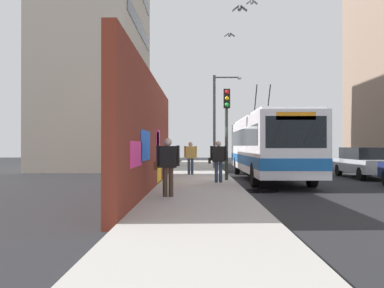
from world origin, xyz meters
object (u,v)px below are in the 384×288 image
at_px(city_bus, 267,145).
at_px(pedestrian_at_curb, 218,158).
at_px(traffic_light, 227,118).
at_px(pedestrian_midblock, 191,155).
at_px(pedestrian_near_wall, 168,162).
at_px(street_lamp, 218,114).
at_px(parked_car_silver, 365,162).

xyz_separation_m(city_bus, pedestrian_at_curb, (-3.25, 2.58, -0.55)).
bearing_deg(traffic_light, pedestrian_midblock, 24.34).
bearing_deg(traffic_light, pedestrian_at_curb, 158.85).
distance_m(pedestrian_at_curb, traffic_light, 2.08).
distance_m(pedestrian_at_curb, pedestrian_near_wall, 5.12).
xyz_separation_m(city_bus, street_lamp, (8.41, 2.02, 2.16)).
height_order(city_bus, traffic_light, city_bus).
height_order(parked_car_silver, street_lamp, street_lamp).
xyz_separation_m(parked_car_silver, pedestrian_at_curb, (-4.31, 7.78, 0.33)).
relative_size(pedestrian_at_curb, pedestrian_near_wall, 0.99).
height_order(pedestrian_midblock, street_lamp, street_lamp).
relative_size(city_bus, pedestrian_midblock, 6.87).
relative_size(pedestrian_midblock, pedestrian_near_wall, 0.99).
relative_size(pedestrian_midblock, traffic_light, 0.43).
relative_size(city_bus, street_lamp, 1.83).
bearing_deg(city_bus, street_lamp, 13.49).
distance_m(pedestrian_midblock, street_lamp, 7.63).
height_order(traffic_light, street_lamp, street_lamp).
xyz_separation_m(pedestrian_at_curb, traffic_light, (1.11, -0.43, 1.70)).
bearing_deg(pedestrian_near_wall, pedestrian_at_curb, -19.95).
distance_m(pedestrian_midblock, traffic_light, 4.35).
distance_m(city_bus, traffic_light, 3.24).
bearing_deg(city_bus, parked_car_silver, -78.47).
xyz_separation_m(city_bus, traffic_light, (-2.14, 2.15, 1.15)).
distance_m(pedestrian_at_curb, pedestrian_midblock, 4.90).
distance_m(city_bus, pedestrian_at_curb, 4.18).
xyz_separation_m(pedestrian_at_curb, pedestrian_midblock, (4.75, 1.22, 0.00)).
bearing_deg(parked_car_silver, pedestrian_midblock, 87.18).
bearing_deg(pedestrian_midblock, street_lamp, -14.45).
distance_m(parked_car_silver, pedestrian_at_curb, 8.90).
xyz_separation_m(pedestrian_midblock, street_lamp, (6.91, -1.78, 2.71)).
bearing_deg(traffic_light, city_bus, -45.12).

